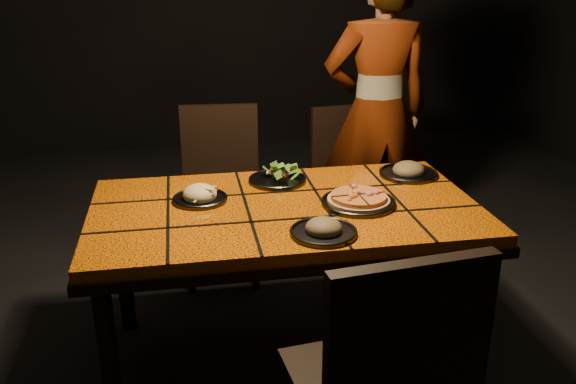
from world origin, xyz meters
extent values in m
cube|color=black|center=(0.00, 0.00, -0.02)|extent=(6.00, 7.00, 0.04)
cube|color=#DB6406|center=(0.00, 0.00, 0.72)|extent=(1.60, 0.90, 0.05)
cube|color=black|center=(0.00, 0.00, 0.68)|extent=(1.62, 0.92, 0.04)
cylinder|color=black|center=(-0.72, -0.37, 0.33)|extent=(0.07, 0.07, 0.66)
cylinder|color=black|center=(0.72, -0.37, 0.33)|extent=(0.07, 0.07, 0.66)
cylinder|color=black|center=(-0.72, 0.37, 0.33)|extent=(0.07, 0.07, 0.66)
cylinder|color=black|center=(0.72, 0.37, 0.33)|extent=(0.07, 0.07, 0.66)
cube|color=black|center=(0.14, -1.07, 0.77)|extent=(0.46, 0.10, 0.50)
cube|color=black|center=(-0.21, 0.82, 0.46)|extent=(0.46, 0.46, 0.04)
cube|color=black|center=(-0.20, 1.01, 0.72)|extent=(0.43, 0.07, 0.47)
cylinder|color=black|center=(-0.40, 0.66, 0.22)|extent=(0.04, 0.04, 0.44)
cylinder|color=black|center=(-0.05, 0.63, 0.22)|extent=(0.04, 0.04, 0.44)
cylinder|color=black|center=(-0.37, 1.01, 0.22)|extent=(0.04, 0.04, 0.44)
cylinder|color=black|center=(-0.02, 0.98, 0.22)|extent=(0.04, 0.04, 0.44)
cube|color=black|center=(0.58, 0.97, 0.43)|extent=(0.45, 0.45, 0.04)
cube|color=black|center=(0.56, 1.15, 0.67)|extent=(0.40, 0.09, 0.44)
cylinder|color=black|center=(0.44, 0.79, 0.21)|extent=(0.03, 0.03, 0.41)
cylinder|color=black|center=(0.76, 0.83, 0.21)|extent=(0.03, 0.03, 0.41)
cylinder|color=black|center=(0.40, 1.12, 0.21)|extent=(0.03, 0.03, 0.41)
cylinder|color=black|center=(0.72, 1.15, 0.21)|extent=(0.03, 0.03, 0.41)
imported|color=brown|center=(0.72, 0.99, 0.88)|extent=(0.64, 0.42, 1.75)
cylinder|color=#323236|center=(0.30, -0.05, 0.76)|extent=(0.31, 0.31, 0.01)
torus|color=#323236|center=(0.30, -0.05, 0.76)|extent=(0.31, 0.31, 0.01)
cylinder|color=tan|center=(0.30, -0.05, 0.77)|extent=(0.28, 0.28, 0.01)
cylinder|color=orange|center=(0.30, -0.05, 0.78)|extent=(0.25, 0.25, 0.02)
cylinder|color=#323236|center=(-0.35, 0.11, 0.76)|extent=(0.23, 0.23, 0.01)
torus|color=#323236|center=(-0.35, 0.11, 0.76)|extent=(0.23, 0.23, 0.01)
ellipsoid|color=beige|center=(-0.35, 0.11, 0.78)|extent=(0.14, 0.14, 0.08)
cylinder|color=#323236|center=(0.01, 0.29, 0.76)|extent=(0.26, 0.26, 0.01)
torus|color=#323236|center=(0.01, 0.29, 0.76)|extent=(0.27, 0.27, 0.01)
cylinder|color=#323236|center=(0.09, -0.31, 0.76)|extent=(0.25, 0.25, 0.01)
torus|color=#323236|center=(0.09, -0.31, 0.76)|extent=(0.25, 0.25, 0.01)
ellipsoid|color=brown|center=(0.09, -0.31, 0.78)|extent=(0.15, 0.15, 0.08)
cylinder|color=#323236|center=(0.64, 0.26, 0.76)|extent=(0.27, 0.27, 0.01)
torus|color=#323236|center=(0.64, 0.26, 0.76)|extent=(0.28, 0.28, 0.01)
ellipsoid|color=brown|center=(0.64, 0.26, 0.78)|extent=(0.16, 0.16, 0.09)
camera|label=1|loc=(-0.41, -2.31, 1.71)|focal=38.00mm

